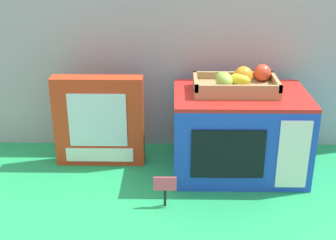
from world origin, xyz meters
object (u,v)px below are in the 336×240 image
(toy_microwave, at_px, (239,133))
(price_sign, at_px, (165,187))
(cookie_set_box, at_px, (99,121))
(food_groups_crate, at_px, (238,83))

(toy_microwave, bearing_deg, price_sign, -137.09)
(price_sign, bearing_deg, cookie_set_box, 130.06)
(cookie_set_box, bearing_deg, price_sign, -49.94)
(toy_microwave, xyz_separation_m, cookie_set_box, (-0.48, 0.05, 0.02))
(toy_microwave, bearing_deg, cookie_set_box, 173.92)
(toy_microwave, height_order, cookie_set_box, cookie_set_box)
(food_groups_crate, bearing_deg, cookie_set_box, 175.31)
(cookie_set_box, xyz_separation_m, price_sign, (0.24, -0.28, -0.09))
(food_groups_crate, xyz_separation_m, price_sign, (-0.23, -0.24, -0.25))
(toy_microwave, relative_size, cookie_set_box, 1.37)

